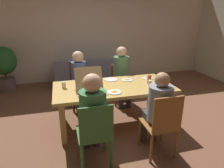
{
  "coord_description": "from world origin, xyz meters",
  "views": [
    {
      "loc": [
        -0.83,
        -3.04,
        1.91
      ],
      "look_at": [
        0.0,
        0.1,
        0.74
      ],
      "focal_mm": 31.68,
      "sensor_mm": 36.0,
      "label": 1
    }
  ],
  "objects_px": {
    "person_1": "(122,72)",
    "plate_1": "(114,92)",
    "chair_1": "(120,82)",
    "plate_3": "(111,80)",
    "chair_0": "(95,134)",
    "person_2": "(158,106)",
    "pizza_box_0": "(87,84)",
    "potted_plant": "(4,65)",
    "person_3": "(79,76)",
    "drinking_glass_1": "(149,79)",
    "chair_2": "(162,123)",
    "drinking_glass_0": "(150,83)",
    "person_0": "(92,111)",
    "couch": "(89,75)",
    "plate_0": "(127,80)",
    "plate_2": "(148,78)",
    "drinking_glass_3": "(64,85)",
    "dining_table": "(113,91)",
    "chair_3": "(79,83)",
    "drinking_glass_2": "(100,89)"
  },
  "relations": [
    {
      "from": "chair_2",
      "to": "drinking_glass_0",
      "type": "distance_m",
      "value": 0.88
    },
    {
      "from": "person_2",
      "to": "plate_3",
      "type": "bearing_deg",
      "value": 107.6
    },
    {
      "from": "plate_2",
      "to": "plate_0",
      "type": "bearing_deg",
      "value": 179.47
    },
    {
      "from": "person_1",
      "to": "plate_1",
      "type": "distance_m",
      "value": 1.2
    },
    {
      "from": "dining_table",
      "to": "chair_0",
      "type": "xyz_separation_m",
      "value": [
        -0.5,
        -0.96,
        -0.16
      ]
    },
    {
      "from": "plate_2",
      "to": "drinking_glass_2",
      "type": "relative_size",
      "value": 1.89
    },
    {
      "from": "person_1",
      "to": "couch",
      "type": "distance_m",
      "value": 1.57
    },
    {
      "from": "chair_3",
      "to": "drinking_glass_0",
      "type": "bearing_deg",
      "value": -45.53
    },
    {
      "from": "plate_0",
      "to": "drinking_glass_3",
      "type": "distance_m",
      "value": 1.15
    },
    {
      "from": "chair_0",
      "to": "plate_3",
      "type": "xyz_separation_m",
      "value": [
        0.54,
        1.28,
        0.25
      ]
    },
    {
      "from": "person_0",
      "to": "plate_1",
      "type": "distance_m",
      "value": 0.68
    },
    {
      "from": "chair_0",
      "to": "person_2",
      "type": "height_order",
      "value": "person_2"
    },
    {
      "from": "plate_3",
      "to": "drinking_glass_2",
      "type": "bearing_deg",
      "value": -119.64
    },
    {
      "from": "chair_1",
      "to": "person_2",
      "type": "relative_size",
      "value": 0.7
    },
    {
      "from": "potted_plant",
      "to": "chair_3",
      "type": "bearing_deg",
      "value": -38.1
    },
    {
      "from": "chair_1",
      "to": "chair_3",
      "type": "xyz_separation_m",
      "value": [
        -0.91,
        0.02,
        0.03
      ]
    },
    {
      "from": "person_1",
      "to": "plate_1",
      "type": "bearing_deg",
      "value": -113.3
    },
    {
      "from": "person_0",
      "to": "drinking_glass_3",
      "type": "distance_m",
      "value": 0.97
    },
    {
      "from": "plate_1",
      "to": "couch",
      "type": "height_order",
      "value": "plate_1"
    },
    {
      "from": "pizza_box_0",
      "to": "drinking_glass_3",
      "type": "xyz_separation_m",
      "value": [
        -0.37,
        0.06,
        0.0
      ]
    },
    {
      "from": "drinking_glass_0",
      "to": "drinking_glass_2",
      "type": "distance_m",
      "value": 0.87
    },
    {
      "from": "chair_1",
      "to": "plate_0",
      "type": "relative_size",
      "value": 4.13
    },
    {
      "from": "drinking_glass_0",
      "to": "drinking_glass_3",
      "type": "relative_size",
      "value": 0.94
    },
    {
      "from": "chair_2",
      "to": "person_1",
      "type": "bearing_deg",
      "value": 90.0
    },
    {
      "from": "person_1",
      "to": "chair_2",
      "type": "relative_size",
      "value": 1.33
    },
    {
      "from": "person_2",
      "to": "drinking_glass_2",
      "type": "distance_m",
      "value": 0.92
    },
    {
      "from": "chair_0",
      "to": "chair_1",
      "type": "bearing_deg",
      "value": 64.34
    },
    {
      "from": "drinking_glass_3",
      "to": "plate_2",
      "type": "bearing_deg",
      "value": 4.17
    },
    {
      "from": "person_0",
      "to": "chair_2",
      "type": "relative_size",
      "value": 1.32
    },
    {
      "from": "chair_2",
      "to": "chair_3",
      "type": "relative_size",
      "value": 0.98
    },
    {
      "from": "person_0",
      "to": "chair_2",
      "type": "distance_m",
      "value": 0.94
    },
    {
      "from": "drinking_glass_0",
      "to": "plate_3",
      "type": "bearing_deg",
      "value": 138.36
    },
    {
      "from": "chair_3",
      "to": "plate_2",
      "type": "bearing_deg",
      "value": -30.51
    },
    {
      "from": "plate_0",
      "to": "plate_3",
      "type": "bearing_deg",
      "value": 160.54
    },
    {
      "from": "person_3",
      "to": "drinking_glass_1",
      "type": "bearing_deg",
      "value": -35.57
    },
    {
      "from": "plate_1",
      "to": "potted_plant",
      "type": "height_order",
      "value": "potted_plant"
    },
    {
      "from": "couch",
      "to": "chair_2",
      "type": "bearing_deg",
      "value": -80.99
    },
    {
      "from": "chair_1",
      "to": "couch",
      "type": "distance_m",
      "value": 1.4
    },
    {
      "from": "dining_table",
      "to": "plate_0",
      "type": "relative_size",
      "value": 9.8
    },
    {
      "from": "person_2",
      "to": "chair_3",
      "type": "distance_m",
      "value": 2.01
    },
    {
      "from": "plate_0",
      "to": "plate_2",
      "type": "height_order",
      "value": "same"
    },
    {
      "from": "plate_0",
      "to": "pizza_box_0",
      "type": "bearing_deg",
      "value": -167.15
    },
    {
      "from": "chair_1",
      "to": "plate_3",
      "type": "bearing_deg",
      "value": -121.3
    },
    {
      "from": "person_1",
      "to": "chair_2",
      "type": "distance_m",
      "value": 1.81
    },
    {
      "from": "chair_2",
      "to": "plate_1",
      "type": "distance_m",
      "value": 0.87
    },
    {
      "from": "chair_2",
      "to": "couch",
      "type": "distance_m",
      "value": 3.25
    },
    {
      "from": "plate_2",
      "to": "drinking_glass_1",
      "type": "xyz_separation_m",
      "value": [
        -0.09,
        -0.25,
        0.06
      ]
    },
    {
      "from": "pizza_box_0",
      "to": "potted_plant",
      "type": "bearing_deg",
      "value": 128.35
    },
    {
      "from": "dining_table",
      "to": "plate_2",
      "type": "relative_size",
      "value": 9.87
    },
    {
      "from": "potted_plant",
      "to": "plate_1",
      "type": "bearing_deg",
      "value": -50.18
    }
  ]
}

